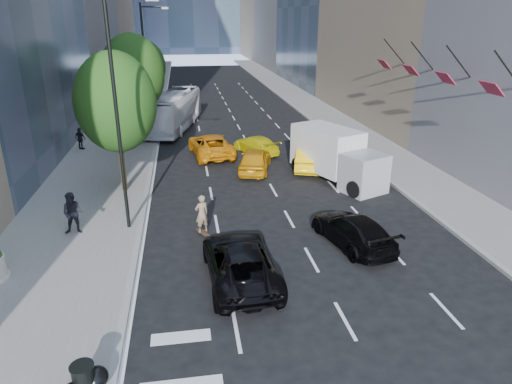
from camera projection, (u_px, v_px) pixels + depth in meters
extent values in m
plane|color=black|center=(287.00, 261.00, 18.15)|extent=(160.00, 160.00, 0.00)
cube|color=slate|center=(130.00, 116.00, 44.47)|extent=(6.00, 120.00, 0.15)
cube|color=slate|center=(318.00, 111.00, 47.25)|extent=(4.00, 120.00, 0.15)
cylinder|color=black|center=(117.00, 118.00, 19.04)|extent=(0.16, 0.16, 10.00)
cylinder|color=black|center=(146.00, 71.00, 35.64)|extent=(0.16, 0.16, 10.00)
cylinder|color=black|center=(153.00, 7.00, 34.09)|extent=(1.80, 0.12, 0.12)
cube|color=#99998C|center=(165.00, 8.00, 34.26)|extent=(0.50, 0.22, 0.15)
cylinder|color=#2F2412|center=(122.00, 162.00, 24.77)|extent=(0.30, 0.30, 3.15)
ellipsoid|color=#1B3D10|center=(116.00, 102.00, 23.61)|extent=(4.20, 4.20, 5.25)
cylinder|color=#2F2412|center=(137.00, 122.00, 33.96)|extent=(0.30, 0.30, 3.38)
ellipsoid|color=#1B3D10|center=(133.00, 74.00, 32.71)|extent=(4.50, 4.50, 5.62)
cylinder|color=#2F2412|center=(148.00, 97.00, 46.02)|extent=(0.30, 0.30, 2.93)
ellipsoid|color=#1B3D10|center=(146.00, 66.00, 44.94)|extent=(3.90, 3.90, 4.88)
cylinder|color=black|center=(159.00, 76.00, 53.11)|extent=(0.14, 0.14, 5.20)
imported|color=black|center=(158.00, 62.00, 52.54)|extent=(2.48, 0.53, 1.00)
cylinder|color=black|center=(508.00, 69.00, 21.02)|extent=(1.75, 0.08, 1.75)
cube|color=maroon|center=(491.00, 88.00, 21.23)|extent=(0.64, 1.30, 0.64)
cylinder|color=black|center=(459.00, 62.00, 24.71)|extent=(1.75, 0.08, 1.75)
cube|color=maroon|center=(445.00, 78.00, 24.92)|extent=(0.64, 1.30, 0.64)
cylinder|color=black|center=(422.00, 56.00, 28.40)|extent=(1.75, 0.08, 1.75)
cube|color=maroon|center=(411.00, 70.00, 28.61)|extent=(0.64, 1.30, 0.64)
cylinder|color=black|center=(394.00, 51.00, 32.09)|extent=(1.75, 0.08, 1.75)
cube|color=maroon|center=(384.00, 64.00, 32.29)|extent=(0.64, 1.30, 0.64)
imported|color=#7F664F|center=(202.00, 216.00, 20.13)|extent=(0.75, 0.64, 1.75)
imported|color=black|center=(240.00, 262.00, 16.67)|extent=(2.65, 5.34, 1.46)
imported|color=black|center=(353.00, 230.00, 19.28)|extent=(2.88, 4.97, 1.35)
imported|color=orange|center=(255.00, 160.00, 28.55)|extent=(2.87, 4.76, 1.51)
imported|color=yellow|center=(312.00, 155.00, 29.20)|extent=(3.28, 5.30, 1.65)
imported|color=orange|center=(211.00, 145.00, 31.81)|extent=(3.24, 5.78, 1.53)
imported|color=#DBC90B|center=(256.00, 145.00, 32.39)|extent=(3.24, 4.68, 1.26)
imported|color=white|center=(174.00, 111.00, 39.36)|extent=(5.15, 11.64, 3.16)
cube|color=silver|center=(327.00, 149.00, 27.31)|extent=(3.76, 4.85, 2.53)
cube|color=gray|center=(364.00, 173.00, 25.02)|extent=(2.72, 2.57, 2.16)
cylinder|color=black|center=(355.00, 189.00, 24.45)|extent=(0.67, 0.99, 0.94)
cylinder|color=black|center=(381.00, 183.00, 25.43)|extent=(0.67, 0.99, 0.94)
cylinder|color=black|center=(298.00, 165.00, 28.47)|extent=(0.67, 0.99, 0.94)
cylinder|color=black|center=(322.00, 160.00, 29.44)|extent=(0.67, 0.99, 0.94)
imported|color=black|center=(73.00, 213.00, 19.88)|extent=(0.93, 0.73, 1.90)
imported|color=black|center=(80.00, 139.00, 32.77)|extent=(1.00, 0.82, 1.59)
cylinder|color=black|center=(84.00, 380.00, 11.46)|extent=(0.55, 0.55, 0.83)
ellipsoid|color=black|center=(96.00, 378.00, 11.71)|extent=(0.64, 0.70, 0.54)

